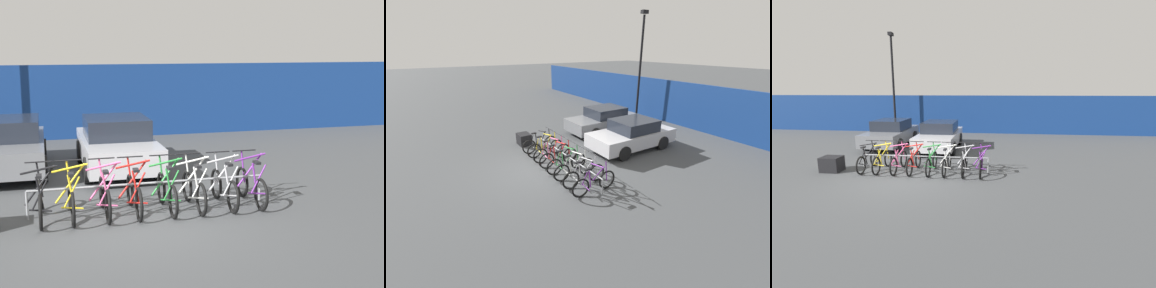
{
  "view_description": "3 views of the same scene",
  "coord_description": "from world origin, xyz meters",
  "views": [
    {
      "loc": [
        -1.53,
        -9.45,
        3.25
      ],
      "look_at": [
        1.6,
        1.72,
        1.09
      ],
      "focal_mm": 50.0,
      "sensor_mm": 36.0,
      "label": 1
    },
    {
      "loc": [
        8.46,
        -3.86,
        4.52
      ],
      "look_at": [
        1.17,
        0.77,
        1.23
      ],
      "focal_mm": 24.0,
      "sensor_mm": 36.0,
      "label": 2
    },
    {
      "loc": [
        2.93,
        -8.21,
        2.92
      ],
      "look_at": [
        1.89,
        0.91,
        1.0
      ],
      "focal_mm": 24.0,
      "sensor_mm": 36.0,
      "label": 3
    }
  ],
  "objects": [
    {
      "name": "bike_rack",
      "position": [
        0.44,
        0.68,
        0.5
      ],
      "size": [
        4.75,
        0.04,
        0.57
      ],
      "color": "gray",
      "rests_on": "ground"
    },
    {
      "name": "bicycle_black",
      "position": [
        -1.66,
        0.53,
        0.38
      ],
      "size": [
        0.68,
        1.71,
        1.05
      ],
      "rotation": [
        0.0,
        0.0,
        0.06
      ],
      "color": "black",
      "rests_on": "ground"
    },
    {
      "name": "lamp_post",
      "position": [
        -3.67,
        8.5,
        3.62
      ],
      "size": [
        0.24,
        0.44,
        6.52
      ],
      "color": "black",
      "rests_on": "ground"
    },
    {
      "name": "bicycle_white",
      "position": [
        1.31,
        0.53,
        0.38
      ],
      "size": [
        0.68,
        1.71,
        1.05
      ],
      "rotation": [
        0.0,
        0.0,
        -0.0
      ],
      "color": "black",
      "rests_on": "ground"
    },
    {
      "name": "ground_plane",
      "position": [
        0.0,
        0.0,
        0.0
      ],
      "size": [
        120.0,
        120.0,
        0.0
      ],
      "primitive_type": "plane",
      "color": "#424447"
    },
    {
      "name": "cargo_crate",
      "position": [
        -2.92,
        0.24,
        0.28
      ],
      "size": [
        0.7,
        0.56,
        0.55
      ],
      "primitive_type": "cube",
      "color": "black",
      "rests_on": "ground"
    },
    {
      "name": "bicycle_purple",
      "position": [
        2.54,
        0.53,
        0.38
      ],
      "size": [
        0.68,
        1.71,
        1.05
      ],
      "rotation": [
        0.0,
        0.0,
        0.01
      ],
      "color": "black",
      "rests_on": "ground"
    },
    {
      "name": "bicycle_green",
      "position": [
        0.75,
        0.53,
        0.38
      ],
      "size": [
        0.68,
        1.71,
        1.05
      ],
      "rotation": [
        0.0,
        0.0,
        -0.02
      ],
      "color": "black",
      "rests_on": "ground"
    },
    {
      "name": "hoarding_wall",
      "position": [
        0.0,
        9.5,
        1.29
      ],
      "size": [
        36.0,
        0.16,
        2.58
      ],
      "primitive_type": "cube",
      "color": "navy",
      "rests_on": "ground"
    },
    {
      "name": "bicycle_pink",
      "position": [
        -0.47,
        0.53,
        0.38
      ],
      "size": [
        0.68,
        1.71,
        1.05
      ],
      "rotation": [
        0.0,
        0.0,
        -0.02
      ],
      "color": "black",
      "rests_on": "ground"
    },
    {
      "name": "car_grey",
      "position": [
        -2.45,
        4.79,
        0.69
      ],
      "size": [
        1.91,
        4.12,
        1.4
      ],
      "color": "slate",
      "rests_on": "ground"
    },
    {
      "name": "bicycle_silver",
      "position": [
        1.95,
        0.53,
        0.38
      ],
      "size": [
        0.68,
        1.71,
        1.05
      ],
      "rotation": [
        0.0,
        0.0,
        -0.05
      ],
      "color": "black",
      "rests_on": "ground"
    },
    {
      "name": "bicycle_yellow",
      "position": [
        -1.1,
        0.53,
        0.38
      ],
      "size": [
        0.68,
        1.71,
        1.05
      ],
      "rotation": [
        0.0,
        0.0,
        -0.06
      ],
      "color": "black",
      "rests_on": "ground"
    },
    {
      "name": "bicycle_red",
      "position": [
        0.1,
        0.53,
        0.38
      ],
      "size": [
        0.68,
        1.71,
        1.05
      ],
      "rotation": [
        0.0,
        0.0,
        -0.04
      ],
      "color": "black",
      "rests_on": "ground"
    },
    {
      "name": "car_silver",
      "position": [
        0.28,
        4.29,
        0.69
      ],
      "size": [
        1.91,
        4.07,
        1.4
      ],
      "color": "#B7B7BC",
      "rests_on": "ground"
    }
  ]
}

